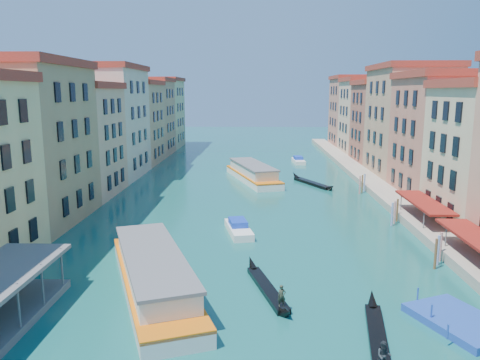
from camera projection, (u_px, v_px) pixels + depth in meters
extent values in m
cube|color=#9E7F55|center=(27.00, 146.00, 57.02)|extent=(12.00, 17.00, 19.00)
cube|color=maroon|center=(20.00, 62.00, 55.15)|extent=(12.80, 17.40, 1.00)
cube|color=tan|center=(76.00, 143.00, 72.47)|extent=(12.00, 14.00, 16.50)
cube|color=maroon|center=(72.00, 85.00, 70.84)|extent=(12.80, 14.40, 1.00)
cube|color=#BFB59C|center=(107.00, 124.00, 87.85)|extent=(12.00, 18.00, 20.00)
cube|color=maroon|center=(104.00, 67.00, 85.89)|extent=(12.80, 18.40, 1.00)
cube|color=tan|center=(131.00, 125.00, 104.78)|extent=(12.00, 16.00, 17.50)
cube|color=maroon|center=(130.00, 83.00, 103.05)|extent=(12.80, 16.40, 1.00)
cube|color=#AA7D5B|center=(147.00, 118.00, 119.90)|extent=(12.00, 15.00, 18.50)
cube|color=maroon|center=(146.00, 80.00, 118.08)|extent=(12.80, 15.40, 1.00)
cube|color=tan|center=(160.00, 114.00, 135.57)|extent=(12.00, 17.00, 19.00)
cube|color=maroon|center=(159.00, 79.00, 133.70)|extent=(12.80, 17.40, 1.00)
cube|color=#C06C53|center=(444.00, 140.00, 69.45)|extent=(12.00, 16.00, 18.00)
cube|color=maroon|center=(450.00, 74.00, 67.67)|extent=(12.80, 16.40, 1.00)
cube|color=tan|center=(408.00, 125.00, 85.95)|extent=(12.00, 18.00, 20.00)
cube|color=maroon|center=(412.00, 66.00, 83.99)|extent=(12.80, 18.40, 1.00)
cube|color=#A15540|center=(384.00, 125.00, 102.38)|extent=(12.00, 15.00, 17.50)
cube|color=maroon|center=(386.00, 82.00, 100.66)|extent=(12.80, 15.40, 1.00)
cube|color=#D9A984|center=(368.00, 119.00, 117.51)|extent=(12.00, 16.00, 18.50)
cube|color=maroon|center=(370.00, 79.00, 115.69)|extent=(12.80, 16.40, 1.00)
cube|color=#BD6F58|center=(354.00, 114.00, 133.62)|extent=(12.00, 17.00, 19.50)
cube|color=maroon|center=(356.00, 77.00, 131.70)|extent=(12.80, 17.40, 1.00)
cube|color=gray|center=(370.00, 182.00, 82.10)|extent=(4.00, 140.00, 1.00)
cylinder|color=slate|center=(446.00, 241.00, 46.22)|extent=(0.12, 0.12, 3.00)
cube|color=maroon|center=(424.00, 202.00, 56.10)|extent=(3.20, 12.60, 0.25)
cylinder|color=slate|center=(424.00, 224.00, 52.31)|extent=(0.12, 0.12, 3.00)
cylinder|color=slate|center=(401.00, 206.00, 60.55)|extent=(0.12, 0.12, 3.00)
cylinder|color=#51331C|center=(436.00, 255.00, 42.80)|extent=(0.24, 0.24, 3.20)
cylinder|color=#51331C|center=(438.00, 252.00, 43.76)|extent=(0.24, 0.24, 3.20)
cylinder|color=#51331C|center=(440.00, 248.00, 44.72)|extent=(0.24, 0.24, 3.20)
cylinder|color=#51331C|center=(392.00, 216.00, 56.55)|extent=(0.24, 0.24, 3.20)
cylinder|color=#51331C|center=(395.00, 214.00, 57.51)|extent=(0.24, 0.24, 3.20)
cylinder|color=#51331C|center=(397.00, 211.00, 58.47)|extent=(0.24, 0.24, 3.20)
cylinder|color=#51331C|center=(360.00, 186.00, 74.22)|extent=(0.24, 0.24, 3.20)
cylinder|color=#51331C|center=(362.00, 185.00, 75.18)|extent=(0.24, 0.24, 3.20)
cylinder|color=#51331C|center=(364.00, 184.00, 76.14)|extent=(0.24, 0.24, 3.20)
cube|color=silver|center=(154.00, 282.00, 38.51)|extent=(11.91, 21.38, 1.26)
cube|color=silver|center=(153.00, 266.00, 38.25)|extent=(9.92, 17.25, 1.69)
cube|color=slate|center=(153.00, 255.00, 38.06)|extent=(10.41, 17.86, 0.26)
cube|color=orange|center=(153.00, 275.00, 38.40)|extent=(11.96, 21.40, 0.26)
cube|color=white|center=(253.00, 177.00, 85.79)|extent=(10.69, 21.26, 1.25)
cube|color=silver|center=(253.00, 170.00, 85.54)|extent=(8.95, 17.13, 1.66)
cube|color=slate|center=(253.00, 164.00, 85.35)|extent=(9.40, 17.72, 0.26)
cube|color=orange|center=(253.00, 174.00, 85.68)|extent=(10.73, 21.28, 0.26)
cube|color=black|center=(267.00, 289.00, 38.20)|extent=(3.39, 8.70, 0.44)
cone|color=black|center=(252.00, 264.00, 42.77)|extent=(1.37, 2.11, 1.63)
cone|color=black|center=(287.00, 312.00, 33.52)|extent=(1.28, 1.79, 1.44)
imported|color=#2D3426|center=(282.00, 296.00, 34.49)|extent=(0.70, 0.55, 1.67)
cube|color=black|center=(377.00, 338.00, 30.51)|extent=(2.61, 9.10, 0.45)
cone|color=black|center=(372.00, 300.00, 35.28)|extent=(1.23, 2.14, 1.69)
imported|color=#23292E|center=(384.00, 356.00, 26.64)|extent=(0.94, 0.79, 1.73)
cube|color=black|center=(312.00, 183.00, 81.84)|extent=(5.66, 9.77, 0.51)
cone|color=black|center=(295.00, 176.00, 86.88)|extent=(1.93, 2.51, 1.92)
cone|color=black|center=(331.00, 187.00, 76.67)|extent=(1.76, 2.16, 1.69)
cube|color=white|center=(239.00, 230.00, 53.85)|extent=(3.72, 7.47, 0.82)
cube|color=#163BB9|center=(238.00, 222.00, 54.21)|extent=(2.45, 3.39, 0.72)
cube|color=white|center=(298.00, 161.00, 106.71)|extent=(2.74, 7.24, 0.81)
cube|color=#163BB9|center=(298.00, 158.00, 107.07)|extent=(2.04, 3.16, 0.71)
cube|color=#1E46A4|center=(460.00, 322.00, 32.62)|extent=(6.88, 8.02, 0.56)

